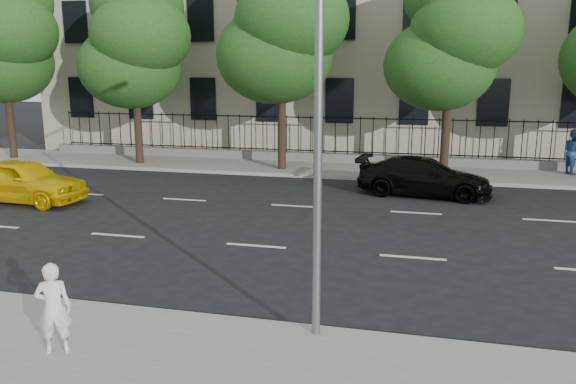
# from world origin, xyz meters

# --- Properties ---
(ground) EXTENTS (120.00, 120.00, 0.00)m
(ground) POSITION_xyz_m (0.00, 0.00, 0.00)
(ground) COLOR black
(ground) RESTS_ON ground
(near_sidewalk) EXTENTS (60.00, 4.00, 0.15)m
(near_sidewalk) POSITION_xyz_m (0.00, -4.00, 0.07)
(near_sidewalk) COLOR gray
(near_sidewalk) RESTS_ON ground
(far_sidewalk) EXTENTS (60.00, 4.00, 0.15)m
(far_sidewalk) POSITION_xyz_m (0.00, 14.00, 0.07)
(far_sidewalk) COLOR gray
(far_sidewalk) RESTS_ON ground
(lane_markings) EXTENTS (49.60, 4.62, 0.01)m
(lane_markings) POSITION_xyz_m (0.00, 4.75, 0.01)
(lane_markings) COLOR silver
(lane_markings) RESTS_ON ground
(iron_fence) EXTENTS (30.00, 0.50, 2.20)m
(iron_fence) POSITION_xyz_m (0.00, 15.70, 0.65)
(iron_fence) COLOR slate
(iron_fence) RESTS_ON far_sidewalk
(street_light) EXTENTS (0.25, 3.32, 8.05)m
(street_light) POSITION_xyz_m (2.50, -1.77, 5.15)
(street_light) COLOR slate
(street_light) RESTS_ON near_sidewalk
(tree_a) EXTENTS (5.71, 5.31, 9.39)m
(tree_a) POSITION_xyz_m (-15.96, 13.36, 6.13)
(tree_a) COLOR #382619
(tree_a) RESTS_ON far_sidewalk
(tree_b) EXTENTS (5.53, 5.12, 8.97)m
(tree_b) POSITION_xyz_m (-8.96, 13.36, 5.84)
(tree_b) COLOR #382619
(tree_b) RESTS_ON far_sidewalk
(tree_c) EXTENTS (5.89, 5.50, 9.80)m
(tree_c) POSITION_xyz_m (-1.96, 13.36, 6.41)
(tree_c) COLOR #382619
(tree_c) RESTS_ON far_sidewalk
(tree_d) EXTENTS (5.34, 4.94, 8.84)m
(tree_d) POSITION_xyz_m (5.04, 13.36, 5.84)
(tree_d) COLOR #382619
(tree_d) RESTS_ON far_sidewalk
(yellow_taxi) EXTENTS (4.56, 2.04, 1.52)m
(yellow_taxi) POSITION_xyz_m (-9.24, 5.36, 0.76)
(yellow_taxi) COLOR yellow
(yellow_taxi) RESTS_ON ground
(black_sedan) EXTENTS (5.00, 2.53, 1.39)m
(black_sedan) POSITION_xyz_m (4.20, 9.71, 0.70)
(black_sedan) COLOR black
(black_sedan) RESTS_ON ground
(woman_near) EXTENTS (0.63, 0.54, 1.47)m
(woman_near) POSITION_xyz_m (-1.34, -3.88, 0.88)
(woman_near) COLOR white
(woman_near) RESTS_ON near_sidewalk
(pedestrian_far) EXTENTS (0.97, 1.10, 1.91)m
(pedestrian_far) POSITION_xyz_m (10.32, 14.80, 1.10)
(pedestrian_far) COLOR #294994
(pedestrian_far) RESTS_ON far_sidewalk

